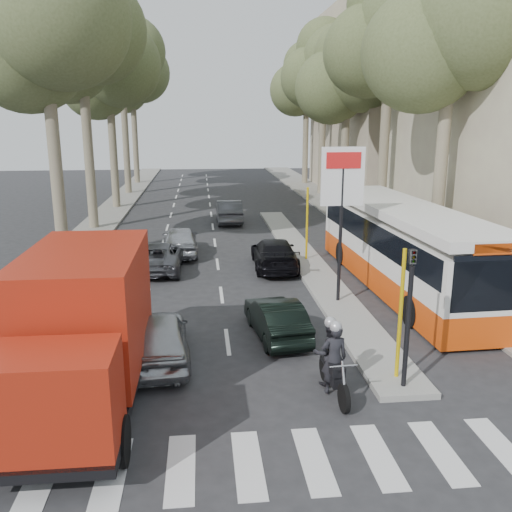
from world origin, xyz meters
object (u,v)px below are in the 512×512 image
Objects in this scene: dark_hatchback at (276,318)px; city_bus at (402,245)px; red_truck at (81,329)px; motorcycle at (332,358)px; silver_hatchback at (159,337)px.

city_bus reaches higher than dark_hatchback.
red_truck is 2.96× the size of motorcycle.
dark_hatchback is at bearing 35.80° from red_truck.
motorcycle is (0.87, -3.52, 0.27)m from dark_hatchback.
motorcycle is at bearing -122.59° from city_bus.
dark_hatchback is 1.62× the size of motorcycle.
dark_hatchback is 3.63m from motorcycle.
motorcycle reaches higher than dark_hatchback.
silver_hatchback is 0.32× the size of city_bus.
dark_hatchback is 0.29× the size of city_bus.
red_truck is 13.27m from city_bus.
motorcycle is (5.86, 0.04, -1.01)m from red_truck.
silver_hatchback is 4.84m from motorcycle.
dark_hatchback is 0.55× the size of red_truck.
red_truck is (-4.99, -3.56, 1.27)m from dark_hatchback.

